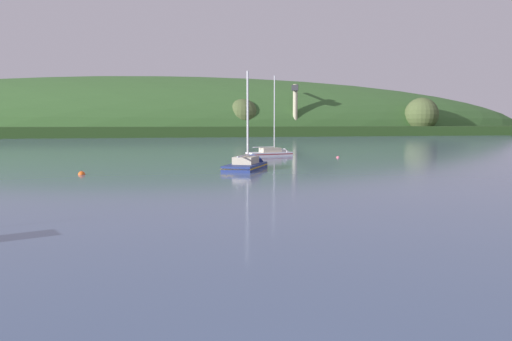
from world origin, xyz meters
name	(u,v)px	position (x,y,z in m)	size (l,w,h in m)	color
far_shoreline_hill	(185,134)	(8.52, 232.55, 0.16)	(464.99, 120.97, 53.21)	#27431B
dockside_crane	(295,111)	(52.11, 195.81, 10.05)	(6.49, 12.63, 21.04)	#4C4C51
sailboat_near_mooring	(248,167)	(7.64, 50.55, 0.15)	(6.78, 9.55, 12.90)	navy
sailboat_midwater_white	(274,155)	(15.56, 71.85, 0.16)	(8.61, 4.62, 14.01)	white
mooring_buoy_foreground	(82,175)	(-10.51, 46.94, 0.00)	(0.72, 0.72, 0.80)	#EA5B19
mooring_buoy_midchannel	(338,158)	(24.24, 66.07, 0.00)	(0.50, 0.50, 0.58)	#E06675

